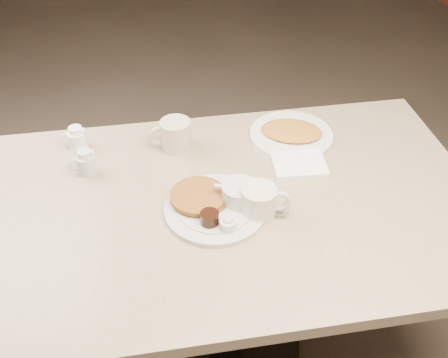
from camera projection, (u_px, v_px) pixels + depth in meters
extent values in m
cube|color=#4C3F33|center=(225.00, 349.00, 1.99)|extent=(7.00, 8.00, 0.02)
cube|color=tan|center=(225.00, 207.00, 1.52)|extent=(1.50, 0.90, 0.04)
cylinder|color=black|center=(225.00, 285.00, 1.75)|extent=(0.14, 0.14, 0.69)
cylinder|color=black|center=(225.00, 345.00, 1.98)|extent=(0.56, 0.56, 0.03)
cylinder|color=silver|center=(215.00, 209.00, 1.47)|extent=(0.36, 0.36, 0.01)
cylinder|color=silver|center=(215.00, 206.00, 1.47)|extent=(0.27, 0.27, 0.00)
cylinder|color=brown|center=(200.00, 198.00, 1.49)|extent=(0.21, 0.21, 0.01)
cylinder|color=brown|center=(198.00, 195.00, 1.48)|extent=(0.20, 0.20, 0.01)
cylinder|color=silver|center=(240.00, 193.00, 1.47)|extent=(0.13, 0.13, 0.05)
cube|color=silver|center=(218.00, 186.00, 1.47)|extent=(0.03, 0.02, 0.01)
cube|color=silver|center=(261.00, 190.00, 1.45)|extent=(0.03, 0.02, 0.01)
ellipsoid|color=silver|center=(235.00, 188.00, 1.47)|extent=(0.06, 0.06, 0.03)
ellipsoid|color=silver|center=(245.00, 192.00, 1.46)|extent=(0.05, 0.05, 0.02)
cylinder|color=black|center=(210.00, 218.00, 1.40)|extent=(0.06, 0.06, 0.04)
cylinder|color=silver|center=(228.00, 224.00, 1.39)|extent=(0.06, 0.06, 0.03)
ellipsoid|color=beige|center=(228.00, 220.00, 1.39)|extent=(0.04, 0.04, 0.02)
cube|color=#B9B9BE|center=(268.00, 214.00, 1.44)|extent=(0.11, 0.03, 0.00)
ellipsoid|color=#B9B9BE|center=(248.00, 210.00, 1.45)|extent=(0.04, 0.03, 0.01)
cylinder|color=beige|center=(259.00, 202.00, 1.44)|extent=(0.11, 0.11, 0.09)
cylinder|color=black|center=(259.00, 191.00, 1.41)|extent=(0.09, 0.09, 0.01)
torus|color=beige|center=(278.00, 201.00, 1.44)|extent=(0.07, 0.02, 0.07)
cube|color=white|center=(299.00, 165.00, 1.62)|extent=(0.17, 0.14, 0.02)
cylinder|color=beige|center=(176.00, 135.00, 1.67)|extent=(0.10, 0.10, 0.10)
torus|color=beige|center=(159.00, 136.00, 1.67)|extent=(0.07, 0.02, 0.07)
cylinder|color=silver|center=(86.00, 164.00, 1.59)|extent=(0.07, 0.07, 0.06)
cylinder|color=silver|center=(84.00, 154.00, 1.56)|extent=(0.05, 0.05, 0.02)
cone|color=silver|center=(92.00, 153.00, 1.57)|extent=(0.02, 0.02, 0.02)
torus|color=silver|center=(76.00, 165.00, 1.58)|extent=(0.04, 0.01, 0.04)
cylinder|color=white|center=(77.00, 140.00, 1.69)|extent=(0.07, 0.07, 0.06)
cylinder|color=white|center=(75.00, 130.00, 1.66)|extent=(0.05, 0.05, 0.02)
cone|color=white|center=(82.00, 132.00, 1.66)|extent=(0.02, 0.02, 0.02)
torus|color=white|center=(68.00, 138.00, 1.69)|extent=(0.04, 0.02, 0.04)
cylinder|color=white|center=(291.00, 135.00, 1.75)|extent=(0.36, 0.36, 0.01)
ellipsoid|color=#BB7A2D|center=(292.00, 131.00, 1.74)|extent=(0.24, 0.20, 0.02)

